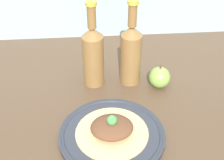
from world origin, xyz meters
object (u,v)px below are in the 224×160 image
Objects in this scene: plated_food at (112,129)px; cider_bottle_left at (93,54)px; apple at (159,77)px; cider_bottle_right at (131,52)px; plate at (112,135)px.

cider_bottle_left is (-3.94, 25.29, 7.84)cm from plated_food.
apple is at bearing 51.31° from plated_food.
plated_food is 2.37× the size of apple.
apple is at bearing -21.96° from cider_bottle_right.
plate is 1.46× the size of plated_food.
cider_bottle_left is 3.43× the size of apple.
plated_food is 26.77cm from cider_bottle_left.
cider_bottle_left is 22.88cm from apple.
plated_food is at bearing -81.14° from cider_bottle_left.
plated_food reaches higher than plate.
plated_food is at bearing 90.00° from plate.
cider_bottle_right is (8.10, 25.29, 7.84)cm from plated_food.
plate is 3.46× the size of apple.
cider_bottle_right is at bearing 158.04° from apple.
plate is 27.56cm from cider_bottle_left.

